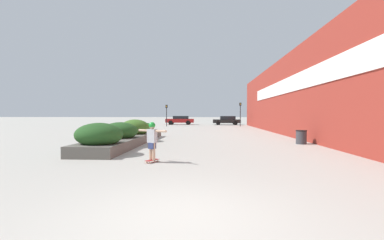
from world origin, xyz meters
The scene contains 11 objects.
ground_plane centered at (0.00, 0.00, 0.00)m, with size 300.00×300.00×0.00m, color #ADA89E.
building_wall_right centered at (7.11, 17.17, 3.31)m, with size 0.67×40.64×6.61m.
planter_box centered at (-4.27, 10.22, 0.58)m, with size 2.05×10.87×1.43m.
skateboard centered at (-1.56, 4.88, 0.07)m, with size 0.47×0.62×0.10m.
skateboarder centered at (-1.56, 4.88, 0.93)m, with size 1.17×0.71×1.39m.
trash_bin centered at (6.02, 11.17, 0.41)m, with size 0.62×0.62×0.82m.
car_leftmost centered at (-4.16, 38.69, 0.79)m, with size 4.69×1.92×1.47m.
car_center_left centered at (13.17, 36.42, 0.78)m, with size 4.59×1.92×1.50m.
car_center_right centered at (3.66, 38.47, 0.77)m, with size 4.49×2.06×1.46m.
traffic_light_left centered at (-5.51, 32.64, 2.17)m, with size 0.28×0.30×3.14m.
traffic_light_right centered at (5.22, 33.26, 2.36)m, with size 0.28×0.30×3.46m.
Camera 1 is at (0.47, -4.36, 1.77)m, focal length 24.00 mm.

